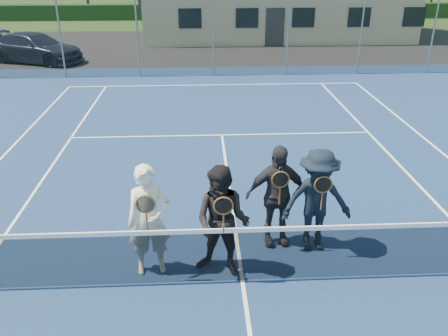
# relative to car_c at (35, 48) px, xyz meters

# --- Properties ---
(ground) EXTENTS (220.00, 220.00, 0.00)m
(ground) POSITION_rel_car_c_xyz_m (8.08, 3.43, -0.66)
(ground) COLOR #2A4719
(ground) RESTS_ON ground
(court_surface) EXTENTS (30.00, 30.00, 0.02)m
(court_surface) POSITION_rel_car_c_xyz_m (8.08, -16.57, -0.65)
(court_surface) COLOR navy
(court_surface) RESTS_ON ground
(tarmac_carpark) EXTENTS (40.00, 12.00, 0.01)m
(tarmac_carpark) POSITION_rel_car_c_xyz_m (4.08, 3.43, -0.66)
(tarmac_carpark) COLOR black
(tarmac_carpark) RESTS_ON ground
(hedge_row) EXTENTS (40.00, 1.20, 1.10)m
(hedge_row) POSITION_rel_car_c_xyz_m (8.08, 15.43, -0.11)
(hedge_row) COLOR black
(hedge_row) RESTS_ON ground
(car_c) EXTENTS (4.91, 3.40, 1.32)m
(car_c) POSITION_rel_car_c_xyz_m (0.00, 0.00, 0.00)
(car_c) COLOR black
(car_c) RESTS_ON ground
(court_markings) EXTENTS (11.03, 23.83, 0.01)m
(court_markings) POSITION_rel_car_c_xyz_m (8.08, -16.57, -0.64)
(court_markings) COLOR white
(court_markings) RESTS_ON court_surface
(tennis_net) EXTENTS (11.68, 0.08, 1.10)m
(tennis_net) POSITION_rel_car_c_xyz_m (8.08, -16.57, -0.12)
(tennis_net) COLOR slate
(tennis_net) RESTS_ON ground
(perimeter_fence) EXTENTS (30.07, 0.07, 3.02)m
(perimeter_fence) POSITION_rel_car_c_xyz_m (8.08, -3.07, 0.86)
(perimeter_fence) COLOR slate
(perimeter_fence) RESTS_ON ground
(player_a) EXTENTS (0.73, 0.56, 1.80)m
(player_a) POSITION_rel_car_c_xyz_m (6.68, -16.21, 0.26)
(player_a) COLOR white
(player_a) RESTS_ON court_surface
(player_b) EXTENTS (1.06, 0.95, 1.80)m
(player_b) POSITION_rel_car_c_xyz_m (7.79, -16.31, 0.26)
(player_b) COLOR black
(player_b) RESTS_ON court_surface
(player_c) EXTENTS (1.09, 0.55, 1.80)m
(player_c) POSITION_rel_car_c_xyz_m (8.73, -15.51, 0.26)
(player_c) COLOR #26262C
(player_c) RESTS_ON court_surface
(player_d) EXTENTS (1.20, 0.73, 1.80)m
(player_d) POSITION_rel_car_c_xyz_m (9.37, -15.72, 0.26)
(player_d) COLOR black
(player_d) RESTS_ON court_surface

